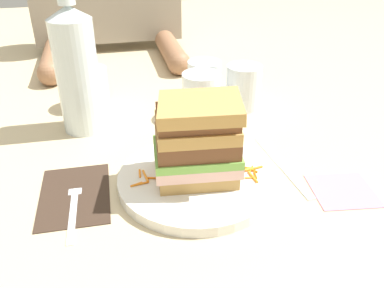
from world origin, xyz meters
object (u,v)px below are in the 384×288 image
(fork, at_px, (74,202))
(empty_tumbler_1, at_px, (91,88))
(sandwich, at_px, (197,140))
(water_bottle, at_px, (77,69))
(empty_tumbler_0, at_px, (204,79))
(napkin_dark, at_px, (75,195))
(knife, at_px, (284,166))
(napkin_pink, at_px, (343,190))
(empty_tumbler_2, at_px, (243,87))
(juice_glass, at_px, (201,99))
(main_plate, at_px, (196,179))

(fork, distance_m, empty_tumbler_1, 0.35)
(sandwich, xyz_separation_m, water_bottle, (-0.17, 0.24, 0.04))
(empty_tumbler_1, bearing_deg, empty_tumbler_0, -0.43)
(water_bottle, bearing_deg, napkin_dark, -94.20)
(knife, relative_size, napkin_pink, 2.09)
(sandwich, height_order, empty_tumbler_0, sandwich)
(empty_tumbler_1, bearing_deg, napkin_pink, -47.38)
(fork, bearing_deg, napkin_dark, 87.86)
(napkin_dark, distance_m, empty_tumbler_2, 0.44)
(napkin_pink, bearing_deg, juice_glass, 116.82)
(knife, xyz_separation_m, empty_tumbler_0, (-0.06, 0.32, 0.04))
(main_plate, height_order, empty_tumbler_1, empty_tumbler_1)
(main_plate, xyz_separation_m, sandwich, (0.00, -0.00, 0.07))
(napkin_pink, bearing_deg, fork, 171.56)
(napkin_dark, distance_m, juice_glass, 0.34)
(napkin_dark, relative_size, juice_glass, 1.62)
(sandwich, xyz_separation_m, napkin_pink, (0.22, -0.07, -0.08))
(main_plate, relative_size, empty_tumbler_0, 2.93)
(sandwich, height_order, water_bottle, water_bottle)
(knife, relative_size, juice_glass, 2.08)
(napkin_pink, bearing_deg, water_bottle, 142.07)
(knife, height_order, juice_glass, juice_glass)
(main_plate, bearing_deg, empty_tumbler_1, 114.72)
(napkin_dark, relative_size, empty_tumbler_1, 1.76)
(sandwich, xyz_separation_m, juice_glass, (0.07, 0.23, -0.04))
(knife, height_order, empty_tumbler_2, empty_tumbler_2)
(empty_tumbler_2, bearing_deg, sandwich, -122.73)
(empty_tumbler_0, bearing_deg, water_bottle, -159.90)
(water_bottle, relative_size, napkin_pink, 2.91)
(main_plate, distance_m, juice_glass, 0.25)
(juice_glass, xyz_separation_m, empty_tumbler_0, (0.03, 0.10, 0.00))
(juice_glass, bearing_deg, empty_tumbler_2, 14.45)
(main_plate, relative_size, sandwich, 1.77)
(sandwich, bearing_deg, empty_tumbler_0, 73.63)
(water_bottle, relative_size, empty_tumbler_1, 3.14)
(sandwich, distance_m, empty_tumbler_0, 0.35)
(main_plate, bearing_deg, juice_glass, 74.08)
(juice_glass, bearing_deg, empty_tumbler_0, 72.21)
(main_plate, bearing_deg, empty_tumbler_0, 73.50)
(main_plate, xyz_separation_m, water_bottle, (-0.17, 0.24, 0.12))
(juice_glass, distance_m, water_bottle, 0.25)
(sandwich, height_order, empty_tumbler_2, sandwich)
(napkin_dark, height_order, empty_tumbler_1, empty_tumbler_1)
(knife, bearing_deg, juice_glass, 112.45)
(sandwich, distance_m, empty_tumbler_2, 0.31)
(sandwich, relative_size, fork, 0.85)
(fork, relative_size, water_bottle, 0.60)
(juice_glass, xyz_separation_m, napkin_pink, (0.15, -0.30, -0.04))
(juice_glass, xyz_separation_m, water_bottle, (-0.24, 0.00, 0.08))
(water_bottle, distance_m, empty_tumbler_2, 0.35)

